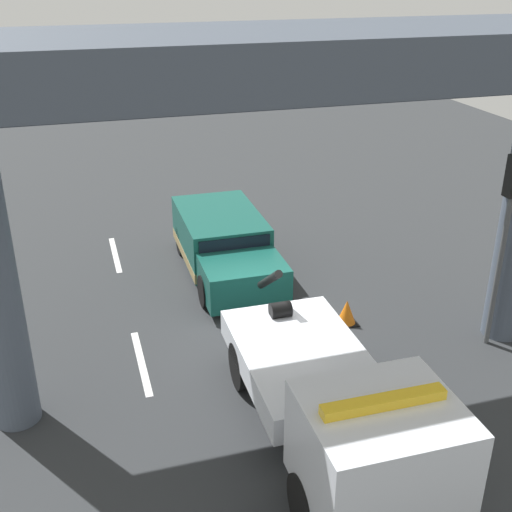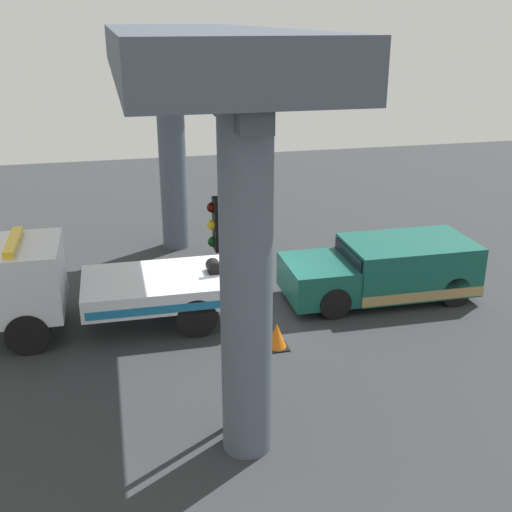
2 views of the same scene
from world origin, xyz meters
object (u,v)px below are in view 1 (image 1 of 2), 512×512
at_px(tow_truck_white, 341,409).
at_px(traffic_cone_orange, 347,313).
at_px(towed_van_green, 225,246).
at_px(traffic_light_near, 509,212).

bearing_deg(tow_truck_white, traffic_cone_orange, 154.22).
relative_size(tow_truck_white, towed_van_green, 1.39).
distance_m(tow_truck_white, traffic_cone_orange, 4.99).
bearing_deg(towed_van_green, traffic_cone_orange, 29.71).
xyz_separation_m(towed_van_green, traffic_cone_orange, (3.73, 2.13, -0.48)).
bearing_deg(traffic_cone_orange, tow_truck_white, -25.78).
bearing_deg(traffic_cone_orange, towed_van_green, -150.29).
height_order(tow_truck_white, traffic_light_near, traffic_light_near).
bearing_deg(traffic_cone_orange, traffic_light_near, 57.64).
xyz_separation_m(tow_truck_white, traffic_cone_orange, (-4.42, 2.14, -0.90)).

